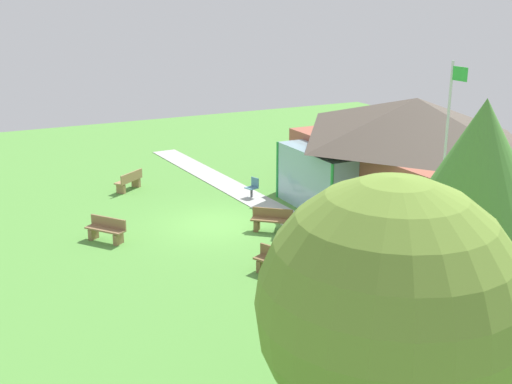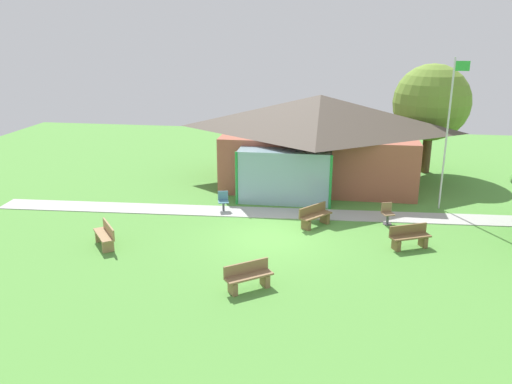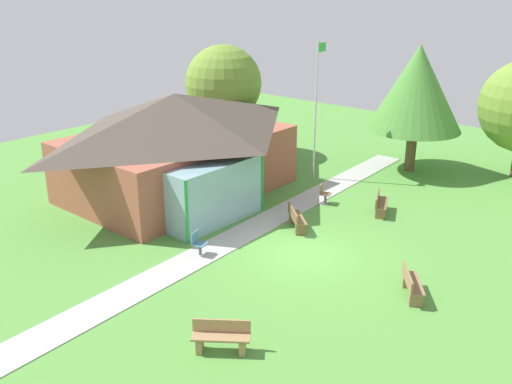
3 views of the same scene
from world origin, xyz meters
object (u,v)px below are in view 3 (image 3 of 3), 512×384
(pavilion, at_px, (178,143))
(patio_chair_west, at_px, (198,244))
(bench_mid_left, at_px, (221,337))
(flagpole, at_px, (316,105))
(patio_chair_lawn_spare, at_px, (324,194))
(bench_rear_near_path, at_px, (296,219))
(tree_behind_pavilion_right, at_px, (223,84))
(tree_east_hedge, at_px, (417,88))
(bench_mid_right, at_px, (381,204))
(bench_front_center, at_px, (411,284))

(pavilion, height_order, patio_chair_west, pavilion)
(pavilion, bearing_deg, bench_mid_left, -127.17)
(patio_chair_west, bearing_deg, flagpole, 174.77)
(pavilion, distance_m, patio_chair_lawn_spare, 6.71)
(bench_rear_near_path, bearing_deg, tree_behind_pavilion_right, -171.29)
(flagpole, distance_m, bench_rear_near_path, 6.89)
(bench_rear_near_path, height_order, tree_east_hedge, tree_east_hedge)
(pavilion, relative_size, patio_chair_west, 11.90)
(patio_chair_lawn_spare, xyz_separation_m, patio_chair_west, (-6.90, 0.50, 0.00))
(bench_mid_left, xyz_separation_m, patio_chair_west, (3.43, 4.40, 0.01))
(pavilion, relative_size, patio_chair_lawn_spare, 11.90)
(pavilion, xyz_separation_m, bench_mid_right, (3.67, -8.03, -1.90))
(bench_mid_left, height_order, patio_chair_west, patio_chair_west)
(flagpole, height_order, tree_east_hedge, flagpole)
(patio_chair_lawn_spare, relative_size, tree_east_hedge, 0.14)
(bench_mid_right, xyz_separation_m, patio_chair_west, (-7.48, 2.88, 0.01))
(patio_chair_lawn_spare, height_order, tree_behind_pavilion_right, tree_behind_pavilion_right)
(pavilion, xyz_separation_m, flagpole, (5.55, -3.38, 1.23))
(pavilion, height_order, flagpole, flagpole)
(bench_rear_near_path, relative_size, tree_behind_pavilion_right, 0.24)
(bench_mid_right, bearing_deg, bench_mid_left, -17.01)
(tree_east_hedge, bearing_deg, patio_chair_lawn_spare, 174.44)
(flagpole, relative_size, bench_mid_right, 4.19)
(bench_rear_near_path, xyz_separation_m, patio_chair_lawn_spare, (2.89, 0.71, 0.01))
(flagpole, bearing_deg, patio_chair_lawn_spare, -137.32)
(bench_front_center, height_order, bench_rear_near_path, same)
(bench_rear_near_path, distance_m, tree_east_hedge, 10.18)
(pavilion, bearing_deg, bench_rear_near_path, -88.27)
(pavilion, relative_size, bench_mid_left, 7.01)
(bench_front_center, bearing_deg, flagpole, -166.22)
(bench_mid_right, relative_size, patio_chair_lawn_spare, 1.80)
(bench_front_center, height_order, bench_mid_left, same)
(pavilion, distance_m, tree_behind_pavilion_right, 6.62)
(pavilion, distance_m, patio_chair_west, 6.68)
(tree_east_hedge, bearing_deg, patio_chair_west, 175.15)
(flagpole, height_order, bench_front_center, flagpole)
(pavilion, bearing_deg, bench_front_center, -97.42)
(bench_mid_left, distance_m, bench_rear_near_path, 8.09)
(bench_mid_left, bearing_deg, tree_east_hedge, -116.43)
(bench_rear_near_path, distance_m, patio_chair_lawn_spare, 2.98)
(flagpole, xyz_separation_m, bench_mid_right, (-1.88, -4.65, -3.14))
(bench_mid_right, relative_size, bench_mid_left, 1.06)
(bench_mid_left, height_order, bench_rear_near_path, same)
(patio_chair_west, height_order, tree_east_hedge, tree_east_hedge)
(patio_chair_lawn_spare, bearing_deg, tree_east_hedge, 156.15)
(bench_mid_left, relative_size, tree_behind_pavilion_right, 0.25)
(bench_mid_left, distance_m, tree_behind_pavilion_right, 18.29)
(bench_mid_left, distance_m, patio_chair_west, 5.58)
(bench_front_center, distance_m, patio_chair_west, 7.21)
(flagpole, relative_size, bench_front_center, 4.42)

